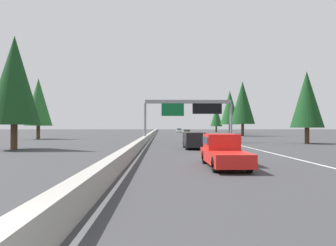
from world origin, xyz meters
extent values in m
plane|color=#38383A|center=(60.00, 0.00, 0.00)|extent=(320.00, 320.00, 0.00)
cube|color=#9E9B93|center=(80.00, 0.30, 0.45)|extent=(180.00, 0.56, 0.90)
cube|color=silver|center=(70.00, -11.52, 0.01)|extent=(160.00, 0.16, 0.01)
cube|color=silver|center=(70.00, -0.25, 0.01)|extent=(160.00, 0.16, 0.01)
cylinder|color=gray|center=(40.75, 0.30, 2.79)|extent=(0.36, 0.36, 5.58)
cylinder|color=gray|center=(40.75, -12.02, 2.79)|extent=(0.36, 0.36, 5.58)
cube|color=gray|center=(40.75, -5.86, 5.83)|extent=(0.50, 12.32, 0.50)
cube|color=#0C602D|center=(40.60, -3.64, 4.73)|extent=(0.12, 3.20, 1.90)
cube|color=black|center=(40.60, -8.57, 4.83)|extent=(0.16, 4.20, 1.50)
cube|color=red|center=(14.22, -5.55, 0.61)|extent=(5.60, 2.00, 0.70)
cube|color=red|center=(15.23, -5.55, 1.41)|extent=(2.24, 1.84, 0.90)
cube|color=#2D3847|center=(15.23, -5.55, 1.50)|extent=(2.02, 1.92, 0.41)
cylinder|color=black|center=(16.07, -4.69, 0.40)|extent=(0.80, 0.28, 0.80)
cylinder|color=black|center=(16.07, -6.41, 0.40)|extent=(0.80, 0.28, 0.80)
cylinder|color=black|center=(12.38, -4.69, 0.40)|extent=(0.80, 0.28, 0.80)
cylinder|color=black|center=(12.38, -6.41, 0.40)|extent=(0.80, 0.28, 0.80)
cube|color=black|center=(28.63, -5.36, 0.97)|extent=(5.00, 1.95, 1.44)
cube|color=#2D3847|center=(26.33, -5.36, 1.22)|extent=(0.08, 1.48, 0.56)
cylinder|color=black|center=(30.33, -4.50, 0.35)|extent=(0.70, 0.24, 0.70)
cylinder|color=black|center=(30.33, -6.21, 0.35)|extent=(0.70, 0.24, 0.70)
cylinder|color=black|center=(26.93, -4.50, 0.35)|extent=(0.70, 0.24, 0.70)
cylinder|color=black|center=(26.93, -6.21, 0.35)|extent=(0.70, 0.24, 0.70)
cube|color=#AD931E|center=(78.64, -8.83, 0.53)|extent=(4.40, 1.80, 0.76)
cube|color=#2D3847|center=(78.42, -8.83, 1.19)|extent=(2.46, 1.51, 0.56)
cylinder|color=black|center=(80.05, -8.04, 0.32)|extent=(0.64, 0.22, 0.64)
cylinder|color=black|center=(80.05, -9.62, 0.32)|extent=(0.64, 0.22, 0.64)
cylinder|color=black|center=(77.23, -8.04, 0.32)|extent=(0.64, 0.22, 0.64)
cylinder|color=black|center=(77.23, -9.62, 0.32)|extent=(0.64, 0.22, 0.64)
cube|color=white|center=(113.31, -8.81, 0.53)|extent=(4.40, 1.80, 0.76)
cube|color=#2D3847|center=(113.09, -8.81, 1.19)|extent=(2.46, 1.51, 0.56)
cylinder|color=black|center=(114.72, -8.02, 0.32)|extent=(0.64, 0.22, 0.64)
cylinder|color=black|center=(114.72, -9.60, 0.32)|extent=(0.64, 0.22, 0.64)
cylinder|color=black|center=(111.90, -8.02, 0.32)|extent=(0.64, 0.22, 0.64)
cylinder|color=black|center=(111.90, -9.60, 0.32)|extent=(0.64, 0.22, 0.64)
cylinder|color=#4C3823|center=(37.40, -21.45, 1.07)|extent=(0.59, 0.59, 2.13)
cone|color=#143D19|center=(37.40, -21.45, 5.92)|extent=(4.27, 4.27, 7.56)
cylinder|color=#4C3823|center=(68.79, -21.23, 1.42)|extent=(0.67, 0.67, 2.85)
cone|color=#143D19|center=(68.79, -21.23, 7.90)|extent=(5.70, 5.70, 10.10)
cylinder|color=#4C3823|center=(89.70, -22.95, 1.44)|extent=(0.68, 0.68, 2.89)
cone|color=#194C1E|center=(89.70, -22.95, 8.01)|extent=(5.78, 5.78, 10.24)
cylinder|color=#4C3823|center=(112.74, -22.98, 1.11)|extent=(0.60, 0.60, 2.23)
cone|color=#194C1E|center=(112.74, -22.98, 6.18)|extent=(4.45, 4.45, 7.90)
cylinder|color=#4C3823|center=(27.70, 12.60, 1.25)|extent=(0.63, 0.63, 2.49)
cone|color=#143D19|center=(27.70, 12.60, 6.92)|extent=(4.99, 4.99, 8.84)
cylinder|color=#4C3823|center=(52.65, 20.11, 1.20)|extent=(0.62, 0.62, 2.41)
cone|color=#236028|center=(52.65, 20.11, 6.68)|extent=(4.82, 4.82, 8.54)
camera|label=1|loc=(-3.02, -1.96, 2.33)|focal=32.81mm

